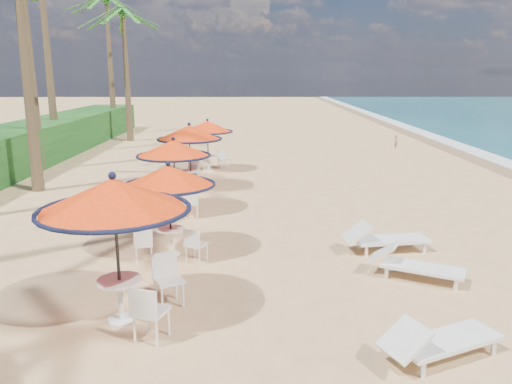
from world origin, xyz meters
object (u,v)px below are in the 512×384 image
Objects in this scene: station_1 at (169,185)px; station_4 at (208,131)px; station_0 at (119,209)px; lounger_near at (438,340)px; station_3 at (189,141)px; lounger_mid at (413,264)px; station_2 at (174,158)px; lounger_far at (383,238)px.

station_4 is at bearing 90.06° from station_1.
lounger_near is (4.97, -1.25, -1.69)m from station_0.
lounger_near is (5.11, -11.31, -1.48)m from station_3.
station_4 is at bearing 83.49° from lounger_near.
station_1 reaches higher than lounger_mid.
station_4 is at bearing 86.15° from station_2.
station_0 is 5.40m from lounger_near.
lounger_mid is 0.94× the size of lounger_far.
lounger_near is at bearing -102.69° from lounger_far.
station_3 is at bearing -96.49° from station_4.
station_1 is 10.40m from station_4.
lounger_mid is (5.55, 1.80, -1.70)m from station_0.
lounger_near is at bearing -57.68° from station_2.
lounger_far is (5.52, -3.48, -1.37)m from station_2.
station_1 reaches higher than lounger_far.
station_1 is at bearing 174.60° from lounger_far.
station_2 is 1.15× the size of lounger_near.
station_0 is 1.29× the size of lounger_near.
station_3 is (-0.13, 10.05, -0.22)m from station_0.
station_3 is at bearing 90.76° from station_0.
station_1 is 1.06× the size of lounger_far.
lounger_far is (5.08, -10.15, -1.40)m from station_4.
station_1 is 3.75m from station_2.
lounger_near is at bearing -73.37° from lounger_mid.
station_0 is at bearing -88.49° from station_2.
lounger_mid is (5.27, -1.38, -1.39)m from station_1.
station_0 is at bearing -89.24° from station_3.
station_3 is (-0.41, 6.88, 0.09)m from station_1.
station_0 reaches higher than station_2.
station_4 is (0.45, 6.68, 0.03)m from station_2.
station_0 is 1.13× the size of station_2.
station_2 is (-0.18, 6.90, -0.30)m from station_0.
lounger_far is at bearing 32.61° from station_0.
station_2 is at bearing 97.05° from station_1.
station_4 is at bearing 88.87° from station_0.
lounger_mid is 1.64m from lounger_far.
station_3 reaches higher than lounger_far.
station_1 is at bearing -89.94° from station_4.
station_0 reaches higher than lounger_far.
lounger_mid is at bearing 55.13° from lounger_near.
lounger_far is at bearing 2.77° from station_1.
station_1 is at bearing 84.99° from station_0.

